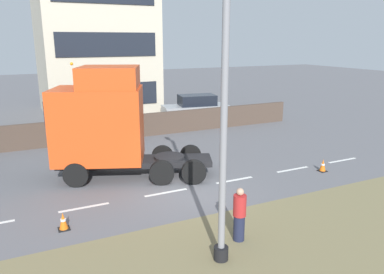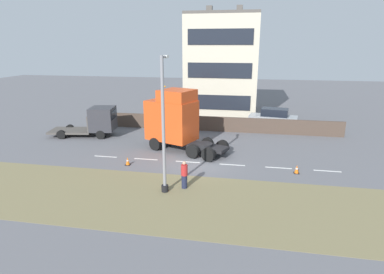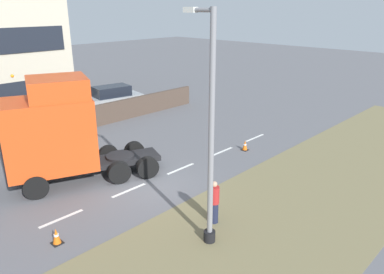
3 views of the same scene
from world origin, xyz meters
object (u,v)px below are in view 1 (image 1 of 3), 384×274
at_px(lorry_cab, 105,123).
at_px(lamp_post, 222,139).
at_px(traffic_cone_lead, 63,221).
at_px(traffic_cone_trailing, 323,165).
at_px(pedestrian, 239,215).
at_px(parked_car, 196,110).

xyz_separation_m(lorry_cab, lamp_post, (-7.83, -1.30, 1.04)).
height_order(traffic_cone_lead, traffic_cone_trailing, same).
xyz_separation_m(lamp_post, traffic_cone_trailing, (4.21, -7.85, -3.19)).
xyz_separation_m(lamp_post, pedestrian, (0.63, -1.01, -2.64)).
relative_size(lamp_post, pedestrian, 4.53).
height_order(parked_car, traffic_cone_lead, parked_car).
xyz_separation_m(parked_car, traffic_cone_trailing, (-11.56, -0.91, -0.74)).
relative_size(traffic_cone_lead, traffic_cone_trailing, 1.00).
xyz_separation_m(lorry_cab, traffic_cone_trailing, (-3.63, -9.15, -2.14)).
distance_m(lamp_post, pedestrian, 2.89).
bearing_deg(traffic_cone_trailing, traffic_cone_lead, 92.90).
height_order(parked_car, traffic_cone_trailing, parked_car).
bearing_deg(pedestrian, parked_car, -21.40).
height_order(lamp_post, pedestrian, lamp_post).
distance_m(parked_car, lamp_post, 17.40).
bearing_deg(lorry_cab, pedestrian, -140.38).
relative_size(parked_car, traffic_cone_lead, 8.41).
relative_size(lamp_post, traffic_cone_lead, 13.24).
bearing_deg(pedestrian, lamp_post, 121.84).
height_order(lorry_cab, traffic_cone_trailing, lorry_cab).
height_order(lamp_post, traffic_cone_lead, lamp_post).
relative_size(pedestrian, traffic_cone_lead, 2.92).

